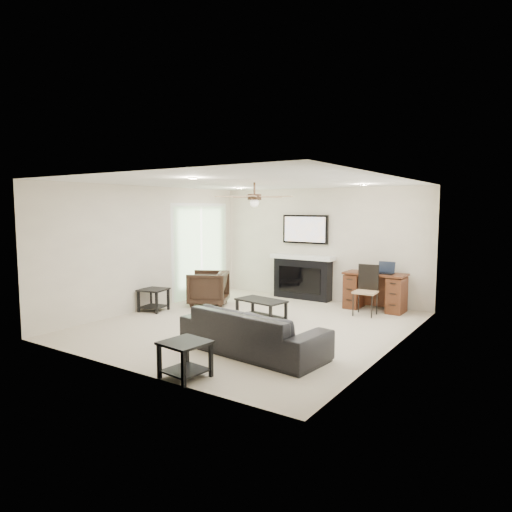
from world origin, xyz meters
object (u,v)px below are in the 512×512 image
(sofa, at_px, (253,331))
(fireplace_unit, at_px, (302,257))
(armchair, at_px, (208,288))
(desk, at_px, (375,291))
(coffee_table, at_px, (261,310))

(sofa, bearing_deg, fireplace_unit, -66.17)
(armchair, xyz_separation_m, fireplace_unit, (1.34, 1.71, 0.59))
(fireplace_unit, height_order, desk, fireplace_unit)
(desk, bearing_deg, armchair, -154.34)
(coffee_table, xyz_separation_m, desk, (1.41, 2.05, 0.18))
(sofa, xyz_separation_m, coffee_table, (-0.90, 1.60, -0.12))
(fireplace_unit, bearing_deg, desk, -6.84)
(armchair, relative_size, fireplace_unit, 0.42)
(armchair, relative_size, desk, 0.65)
(sofa, distance_m, armchair, 3.37)
(armchair, bearing_deg, fireplace_unit, 114.34)
(sofa, relative_size, fireplace_unit, 1.14)
(coffee_table, relative_size, fireplace_unit, 0.47)
(armchair, height_order, fireplace_unit, fireplace_unit)
(coffee_table, bearing_deg, desk, 64.59)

